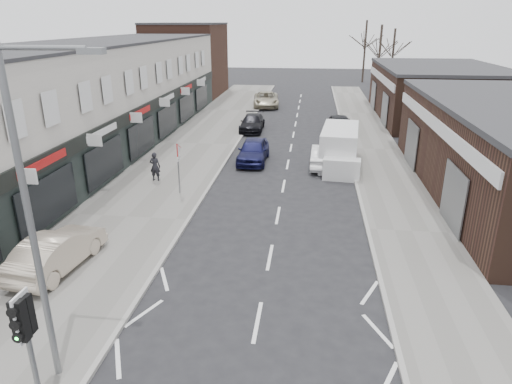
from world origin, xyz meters
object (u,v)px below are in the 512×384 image
(white_van, at_px, (340,148))
(parked_car_left_b, at_px, (252,123))
(traffic_light, at_px, (25,328))
(sedan_on_pavement, at_px, (57,251))
(parked_car_right_a, at_px, (324,156))
(pedestrian, at_px, (155,166))
(parked_car_right_b, at_px, (339,124))
(parked_car_left_a, at_px, (253,151))
(street_lamp, at_px, (35,207))
(warning_sign, at_px, (178,154))
(parked_car_left_c, at_px, (266,99))

(white_van, bearing_deg, parked_car_left_b, 132.24)
(traffic_light, distance_m, sedan_on_pavement, 6.96)
(parked_car_left_b, bearing_deg, parked_car_right_a, -59.49)
(pedestrian, distance_m, parked_car_right_b, 16.85)
(traffic_light, height_order, parked_car_left_b, traffic_light)
(parked_car_right_b, bearing_deg, sedan_on_pavement, 61.28)
(sedan_on_pavement, bearing_deg, pedestrian, -85.40)
(parked_car_left_a, xyz_separation_m, parked_car_right_a, (4.40, -0.47, -0.05))
(sedan_on_pavement, height_order, parked_car_left_a, sedan_on_pavement)
(street_lamp, xyz_separation_m, parked_car_right_b, (8.03, 27.68, -3.83))
(street_lamp, bearing_deg, traffic_light, -84.12)
(sedan_on_pavement, bearing_deg, white_van, -120.19)
(traffic_light, xyz_separation_m, parked_car_right_b, (7.90, 28.89, -1.63))
(white_van, bearing_deg, pedestrian, -150.75)
(parked_car_right_a, height_order, parked_car_right_b, parked_car_right_b)
(warning_sign, bearing_deg, parked_car_right_b, 59.80)
(parked_car_left_b, relative_size, parked_car_right_b, 0.96)
(pedestrian, relative_size, parked_car_left_b, 0.36)
(parked_car_left_b, bearing_deg, parked_car_left_a, -83.04)
(parked_car_right_a, distance_m, parked_car_right_b, 9.16)
(white_van, relative_size, parked_car_right_a, 1.47)
(street_lamp, xyz_separation_m, parked_car_right_a, (6.73, 18.62, -3.93))
(parked_car_left_a, distance_m, parked_car_right_b, 10.32)
(parked_car_left_b, xyz_separation_m, parked_car_right_b, (6.90, -0.11, 0.15))
(parked_car_left_a, bearing_deg, sedan_on_pavement, -109.27)
(parked_car_right_b, bearing_deg, white_van, 84.34)
(pedestrian, distance_m, parked_car_left_a, 6.64)
(street_lamp, height_order, sedan_on_pavement, street_lamp)
(sedan_on_pavement, distance_m, parked_car_left_b, 23.25)
(parked_car_left_b, distance_m, parked_car_left_c, 11.16)
(parked_car_left_c, bearing_deg, pedestrian, -104.21)
(parked_car_right_a, bearing_deg, parked_car_left_c, -71.91)
(white_van, relative_size, sedan_on_pavement, 1.47)
(traffic_light, height_order, white_van, traffic_light)
(street_lamp, height_order, pedestrian, street_lamp)
(pedestrian, bearing_deg, warning_sign, 139.32)
(parked_car_left_b, xyz_separation_m, parked_car_right_a, (5.60, -9.18, 0.05))
(sedan_on_pavement, bearing_deg, parked_car_right_b, -109.05)
(street_lamp, relative_size, parked_car_left_c, 1.47)
(street_lamp, height_order, white_van, street_lamp)
(street_lamp, bearing_deg, parked_car_right_b, 73.83)
(warning_sign, relative_size, parked_car_right_a, 0.65)
(pedestrian, relative_size, parked_car_left_a, 0.37)
(parked_car_left_b, bearing_deg, street_lamp, -93.20)
(warning_sign, distance_m, parked_car_left_a, 7.10)
(white_van, xyz_separation_m, parked_car_right_a, (-0.94, -0.39, -0.41))
(warning_sign, xyz_separation_m, parked_car_left_a, (2.96, 6.28, -1.46))
(white_van, bearing_deg, parked_car_right_a, -151.87)
(parked_car_left_c, height_order, parked_car_right_b, parked_car_right_b)
(warning_sign, distance_m, parked_car_left_b, 15.18)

